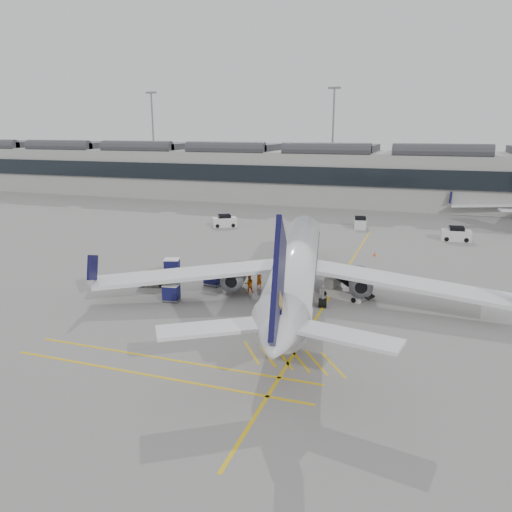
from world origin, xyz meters
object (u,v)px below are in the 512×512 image
(airliner_main, at_px, (296,266))
(belt_loader, at_px, (342,291))
(ramp_agent_b, at_px, (249,284))
(baggage_cart_a, at_px, (300,275))
(ramp_agent_a, at_px, (259,280))
(pushback_tug, at_px, (154,279))

(airliner_main, relative_size, belt_loader, 7.64)
(belt_loader, bearing_deg, ramp_agent_b, -147.87)
(baggage_cart_a, xyz_separation_m, ramp_agent_a, (-3.69, -2.45, -0.18))
(ramp_agent_a, xyz_separation_m, ramp_agent_b, (-0.51, -1.63, -0.01))
(airliner_main, distance_m, ramp_agent_a, 5.32)
(airliner_main, height_order, pushback_tug, airliner_main)
(baggage_cart_a, bearing_deg, ramp_agent_a, -135.52)
(baggage_cart_a, xyz_separation_m, pushback_tug, (-14.35, -5.05, -0.38))
(belt_loader, xyz_separation_m, baggage_cart_a, (-4.79, 2.30, 0.46))
(baggage_cart_a, distance_m, ramp_agent_b, 5.86)
(airliner_main, distance_m, baggage_cart_a, 5.01)
(belt_loader, relative_size, ramp_agent_a, 2.96)
(baggage_cart_a, bearing_deg, airliner_main, -70.99)
(ramp_agent_a, bearing_deg, belt_loader, -55.63)
(belt_loader, bearing_deg, airliner_main, -131.45)
(airliner_main, xyz_separation_m, baggage_cart_a, (-0.63, 4.47, -2.17))
(belt_loader, xyz_separation_m, pushback_tug, (-19.14, -2.75, 0.08))
(belt_loader, distance_m, ramp_agent_b, 9.17)
(airliner_main, distance_m, belt_loader, 5.37)
(baggage_cart_a, height_order, ramp_agent_a, baggage_cart_a)
(ramp_agent_b, distance_m, pushback_tug, 10.20)
(ramp_agent_a, bearing_deg, ramp_agent_b, -164.14)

